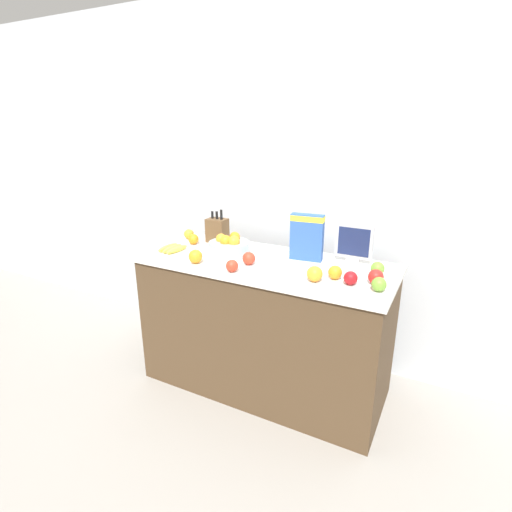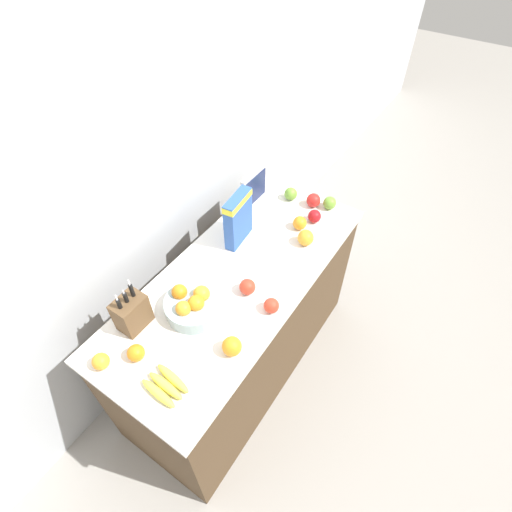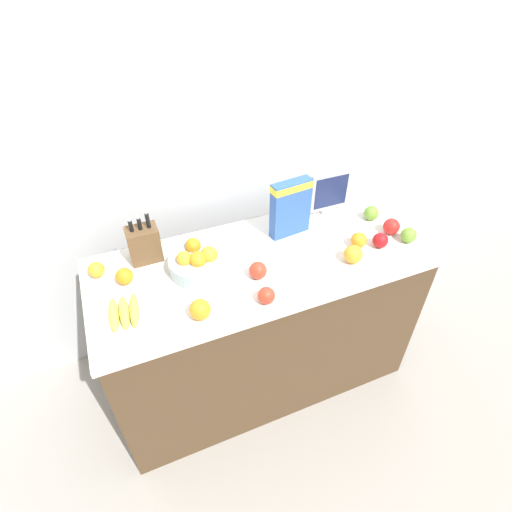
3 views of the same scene
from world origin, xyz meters
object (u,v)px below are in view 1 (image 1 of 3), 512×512
Objects in this scene: apple_front at (376,277)px; fruit_bowl at (229,246)px; orange_back_center at (193,239)px; orange_mid_right at (189,234)px; apple_near_bananas at (351,278)px; apple_rightmost at (378,268)px; apple_rear at (379,284)px; orange_mid_left at (315,274)px; orange_near_bowl at (335,272)px; banana_bunch at (172,248)px; apple_by_knife_block at (249,258)px; apple_leftmost at (232,266)px; knife_block at (217,230)px; orange_front_right at (195,256)px; cereal_box at (307,235)px; small_monitor at (354,242)px.

fruit_bowl is at bearing 174.04° from apple_front.
orange_back_center is 0.14m from orange_mid_right.
apple_rightmost is at bearing 65.29° from apple_near_bananas.
orange_mid_left is (-0.34, -0.03, 0.01)m from apple_rear.
fruit_bowl is 3.70× the size of orange_mid_right.
orange_near_bowl is (-0.20, -0.17, -0.00)m from apple_rightmost.
apple_by_knife_block reaches higher than banana_bunch.
banana_bunch is 1.38m from apple_rear.
apple_leftmost is at bearing -56.23° from fruit_bowl.
orange_near_bowl is (-0.10, 0.04, 0.00)m from apple_near_bananas.
apple_rear reaches higher than apple_leftmost.
fruit_bowl reaches higher than orange_near_bowl.
apple_leftmost is at bearing -172.43° from apple_rear.
banana_bunch is at bearing -171.74° from apple_rightmost.
orange_mid_right is at bearing 170.31° from apple_front.
knife_block is 3.54× the size of orange_near_bowl.
banana_bunch is 2.66× the size of orange_mid_right.
orange_mid_right is at bearing 162.19° from fruit_bowl.
orange_front_right is (-0.08, -0.28, -0.01)m from fruit_bowl.
cereal_box is 3.39× the size of orange_front_right.
apple_front is 0.96× the size of orange_front_right.
apple_near_bananas is 0.15m from apple_rear.
apple_rightmost is 0.26m from orange_near_bowl.
orange_mid_right is at bearing 167.12° from apple_rear.
apple_near_bananas is at bearing -43.87° from cereal_box.
small_monitor reaches higher than apple_rear.
orange_near_bowl is at bearing 1.51° from apple_by_knife_block.
orange_front_right is (0.13, -0.45, -0.04)m from knife_block.
banana_bunch is 0.30m from orange_mid_right.
apple_front is 0.22m from orange_near_bowl.
apple_rear is (1.22, -0.37, -0.05)m from knife_block.
apple_rear is at bearing -12.88° from orange_mid_right.
apple_leftmost is (0.41, -0.48, -0.05)m from knife_block.
fruit_bowl is (0.21, -0.18, -0.04)m from knife_block.
apple_front reaches higher than apple_by_knife_block.
fruit_bowl is at bearing 147.41° from apple_by_knife_block.
apple_rear is at bearing -58.39° from small_monitor.
orange_near_bowl is (0.54, 0.01, -0.00)m from apple_by_knife_block.
small_monitor reaches higher than orange_front_right.
orange_front_right reaches higher than apple_rightmost.
knife_block is 1.22m from apple_front.
orange_mid_left is (0.68, -0.22, -0.00)m from fruit_bowl.
apple_by_knife_block is 1.02× the size of orange_near_bowl.
cereal_box is (0.71, -0.07, 0.07)m from knife_block.
cereal_box is 0.37m from orange_near_bowl.
cereal_box is 0.60m from apple_rear.
orange_mid_left is at bearing -137.70° from apple_rightmost.
fruit_bowl is 0.96m from apple_rightmost.
cereal_box reaches higher than apple_front.
apple_rightmost is 0.24m from apple_rear.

